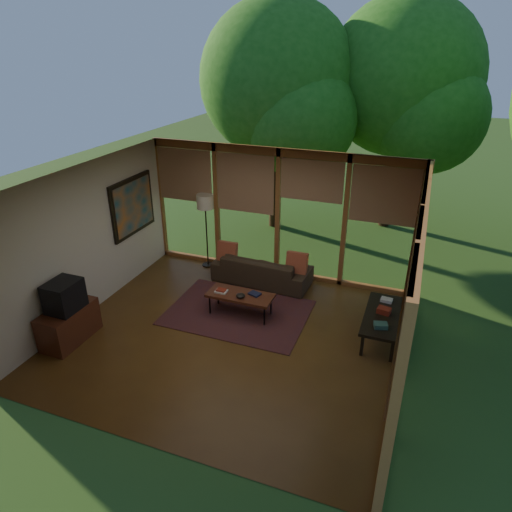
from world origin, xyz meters
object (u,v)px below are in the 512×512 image
at_px(floor_lamp, 205,206).
at_px(coffee_table, 240,296).
at_px(television, 64,296).
at_px(sofa, 262,269).
at_px(side_console, 383,317).
at_px(media_cabinet, 69,324).

xyz_separation_m(floor_lamp, coffee_table, (1.45, -1.61, -1.01)).
bearing_deg(television, coffee_table, 36.24).
relative_size(sofa, side_console, 1.43).
bearing_deg(media_cabinet, coffee_table, 36.01).
distance_m(television, coffee_table, 2.95).
bearing_deg(side_console, floor_lamp, 160.03).
relative_size(sofa, floor_lamp, 1.21).
height_order(sofa, coffee_table, sofa).
xyz_separation_m(media_cabinet, coffee_table, (2.37, 1.72, 0.09)).
bearing_deg(sofa, television, 55.50).
bearing_deg(floor_lamp, television, -105.16).
height_order(sofa, floor_lamp, floor_lamp).
height_order(sofa, media_cabinet, media_cabinet).
bearing_deg(sofa, coffee_table, 95.08).
relative_size(television, side_console, 0.39).
relative_size(media_cabinet, floor_lamp, 0.61).
bearing_deg(floor_lamp, sofa, -12.12).
relative_size(television, floor_lamp, 0.33).
distance_m(coffee_table, side_console, 2.51).
height_order(floor_lamp, coffee_table, floor_lamp).
bearing_deg(coffee_table, floor_lamp, 131.99).
bearing_deg(media_cabinet, sofa, 52.65).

